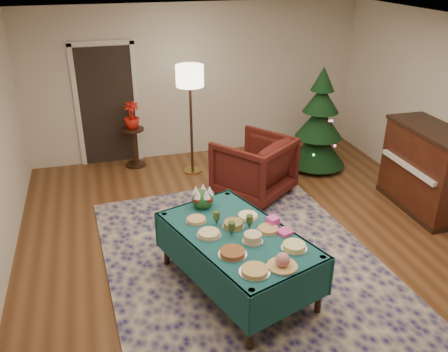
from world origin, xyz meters
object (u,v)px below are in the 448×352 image
object	(u,v)px
floor_lamp	(190,83)
potted_plant	(132,121)
piano	(427,170)
armchair	(254,164)
christmas_tree	(319,124)
gift_box	(273,221)
side_table	(134,148)
buffet_table	(237,245)

from	to	relation	value
floor_lamp	potted_plant	bearing A→B (deg)	150.35
potted_plant	piano	distance (m)	4.75
armchair	christmas_tree	distance (m)	1.57
armchair	piano	distance (m)	2.50
gift_box	floor_lamp	world-z (taller)	floor_lamp
gift_box	side_table	world-z (taller)	gift_box
floor_lamp	piano	distance (m)	3.81
piano	buffet_table	bearing A→B (deg)	-161.85
armchair	side_table	xyz separation A→B (m)	(-1.66, 1.60, -0.18)
christmas_tree	armchair	bearing A→B (deg)	-154.47
armchair	side_table	bearing A→B (deg)	-80.50
buffet_table	piano	world-z (taller)	piano
buffet_table	christmas_tree	xyz separation A→B (m)	(2.31, 2.79, 0.23)
buffet_table	gift_box	world-z (taller)	gift_box
buffet_table	christmas_tree	size ratio (longest dim) A/B	1.16
buffet_table	side_table	world-z (taller)	buffet_table
potted_plant	christmas_tree	world-z (taller)	christmas_tree
floor_lamp	buffet_table	bearing A→B (deg)	-93.31
side_table	piano	bearing A→B (deg)	-34.54
buffet_table	floor_lamp	world-z (taller)	floor_lamp
buffet_table	piano	bearing A→B (deg)	18.15
gift_box	christmas_tree	size ratio (longest dim) A/B	0.06
gift_box	potted_plant	size ratio (longest dim) A/B	0.24
floor_lamp	christmas_tree	world-z (taller)	floor_lamp
gift_box	side_table	distance (m)	3.86
gift_box	christmas_tree	bearing A→B (deg)	55.30
floor_lamp	christmas_tree	bearing A→B (deg)	-11.02
buffet_table	floor_lamp	size ratio (longest dim) A/B	1.13
armchair	potted_plant	xyz separation A→B (m)	(-1.66, 1.60, 0.31)
armchair	piano	bearing A→B (deg)	117.86
armchair	buffet_table	bearing A→B (deg)	30.19
floor_lamp	side_table	xyz separation A→B (m)	(-0.92, 0.53, -1.22)
buffet_table	side_table	distance (m)	3.81
gift_box	floor_lamp	size ratio (longest dim) A/B	0.06
floor_lamp	side_table	world-z (taller)	floor_lamp
buffet_table	gift_box	bearing A→B (deg)	9.09
gift_box	armchair	size ratio (longest dim) A/B	0.11
side_table	piano	xyz separation A→B (m)	(3.91, -2.69, 0.27)
armchair	christmas_tree	xyz separation A→B (m)	(1.39, 0.67, 0.29)
buffet_table	gift_box	xyz separation A→B (m)	(0.43, 0.07, 0.19)
gift_box	piano	world-z (taller)	piano
gift_box	piano	size ratio (longest dim) A/B	0.08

